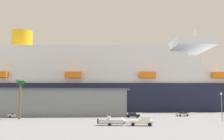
% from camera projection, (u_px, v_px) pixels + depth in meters
% --- Properties ---
extents(ground_plane, '(600.00, 600.00, 0.00)m').
position_uv_depth(ground_plane, '(116.00, 115.00, 105.88)').
color(ground_plane, gray).
extents(cruise_ship, '(243.99, 57.68, 51.66)m').
position_uv_depth(cruise_ship, '(81.00, 85.00, 143.95)').
color(cruise_ship, '#191E38').
rests_on(cruise_ship, ground_plane).
extents(terminal_building, '(57.62, 24.83, 9.95)m').
position_uv_depth(terminal_building, '(52.00, 102.00, 100.62)').
color(terminal_building, slate).
rests_on(terminal_building, ground_plane).
extents(pickup_truck, '(5.91, 3.25, 2.20)m').
position_uv_depth(pickup_truck, '(142.00, 121.00, 60.64)').
color(pickup_truck, white).
rests_on(pickup_truck, ground_plane).
extents(small_boat_on_trailer, '(7.75, 3.16, 2.15)m').
position_uv_depth(small_boat_on_trailer, '(114.00, 121.00, 61.23)').
color(small_boat_on_trailer, '#595960').
rests_on(small_boat_on_trailer, ground_plane).
extents(palm_tree, '(3.02, 3.01, 12.17)m').
position_uv_depth(palm_tree, '(20.00, 88.00, 82.44)').
color(palm_tree, brown).
rests_on(palm_tree, ground_plane).
extents(street_lamp, '(0.56, 0.56, 7.85)m').
position_uv_depth(street_lamp, '(221.00, 103.00, 73.30)').
color(street_lamp, slate).
rests_on(street_lamp, ground_plane).
extents(parked_car_silver_sedan, '(4.61, 2.59, 1.58)m').
position_uv_depth(parked_car_silver_sedan, '(182.00, 114.00, 95.82)').
color(parked_car_silver_sedan, silver).
rests_on(parked_car_silver_sedan, ground_plane).
extents(parked_car_black_coupe, '(4.72, 2.22, 1.58)m').
position_uv_depth(parked_car_black_coupe, '(133.00, 115.00, 88.87)').
color(parked_car_black_coupe, black).
rests_on(parked_car_black_coupe, ground_plane).
extents(parked_car_white_van, '(4.82, 2.20, 1.58)m').
position_uv_depth(parked_car_white_van, '(16.00, 115.00, 89.62)').
color(parked_car_white_van, white).
rests_on(parked_car_white_van, ground_plane).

